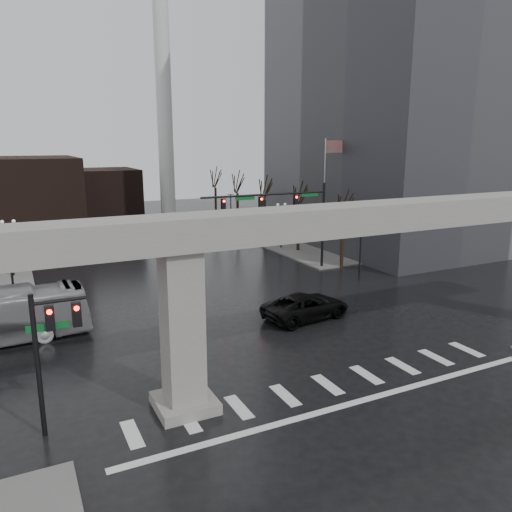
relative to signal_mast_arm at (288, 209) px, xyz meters
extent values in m
plane|color=black|center=(-8.99, -18.80, -5.83)|extent=(160.00, 160.00, 0.00)
cube|color=slate|center=(17.01, 17.20, -5.75)|extent=(28.00, 36.00, 0.15)
cube|color=gray|center=(-8.99, -18.80, 2.17)|extent=(48.00, 2.20, 1.40)
cube|color=gray|center=(-15.99, -18.80, -2.18)|extent=(1.60, 1.60, 7.30)
cube|color=gray|center=(-15.99, -18.80, -5.58)|extent=(2.60, 2.60, 0.50)
cube|color=slate|center=(19.01, 7.20, 15.17)|extent=(22.00, 26.00, 42.00)
cube|color=black|center=(-22.99, 23.20, -0.83)|extent=(16.00, 14.00, 10.00)
cube|color=black|center=(-10.99, 33.20, -1.83)|extent=(10.00, 10.00, 8.00)
cylinder|color=silver|center=(-2.99, 27.20, 9.17)|extent=(2.00, 2.00, 30.00)
cylinder|color=gray|center=(-2.99, 27.20, -5.23)|extent=(3.60, 3.60, 1.20)
cylinder|color=black|center=(3.81, 0.00, -1.83)|extent=(0.24, 0.24, 8.00)
cylinder|color=black|center=(-2.19, 0.00, 1.37)|extent=(12.00, 0.18, 0.18)
cube|color=black|center=(0.81, 0.00, 0.72)|extent=(0.35, 0.30, 1.00)
cube|color=black|center=(-2.69, 0.00, 0.72)|extent=(0.35, 0.30, 1.00)
cube|color=black|center=(-6.19, 0.00, 0.72)|extent=(0.35, 0.30, 1.00)
sphere|color=#FF0C05|center=(0.81, -0.18, 1.02)|extent=(0.20, 0.20, 0.20)
cube|color=#0C5522|center=(2.31, 0.00, 1.17)|extent=(1.80, 0.05, 0.35)
cube|color=#0C5522|center=(-4.19, 0.00, 1.17)|extent=(1.80, 0.05, 0.35)
cylinder|color=black|center=(-21.79, -18.30, -2.83)|extent=(0.20, 0.20, 6.00)
cylinder|color=black|center=(-20.79, -18.30, -0.23)|extent=(2.00, 0.14, 0.14)
cube|color=black|center=(-21.19, -18.30, -0.88)|extent=(0.35, 0.30, 1.00)
cube|color=black|center=(-20.19, -18.30, -0.88)|extent=(0.35, 0.30, 1.00)
cube|color=#0C5522|center=(-21.29, -18.30, -1.23)|extent=(1.60, 0.05, 0.30)
cylinder|color=silver|center=(6.01, 3.20, 0.17)|extent=(0.12, 0.12, 12.00)
cube|color=red|center=(7.01, 3.20, 5.37)|extent=(2.00, 0.03, 1.20)
cylinder|color=black|center=(4.51, -4.80, -3.43)|extent=(0.14, 0.14, 4.80)
cube|color=black|center=(4.51, -4.80, -1.08)|extent=(0.90, 0.06, 0.06)
sphere|color=silver|center=(4.06, -4.80, -0.88)|extent=(0.32, 0.32, 0.32)
sphere|color=silver|center=(4.96, -4.80, -0.88)|extent=(0.32, 0.32, 0.32)
cylinder|color=black|center=(4.51, 9.20, -3.43)|extent=(0.14, 0.14, 4.80)
cube|color=black|center=(4.51, 9.20, -1.08)|extent=(0.90, 0.06, 0.06)
sphere|color=silver|center=(4.06, 9.20, -0.88)|extent=(0.32, 0.32, 0.32)
sphere|color=silver|center=(4.96, 9.20, -0.88)|extent=(0.32, 0.32, 0.32)
cylinder|color=black|center=(4.51, 23.20, -3.43)|extent=(0.14, 0.14, 4.80)
cube|color=black|center=(4.51, 23.20, -1.08)|extent=(0.90, 0.06, 0.06)
sphere|color=silver|center=(4.06, 23.20, -0.88)|extent=(0.32, 0.32, 0.32)
sphere|color=silver|center=(4.96, 23.20, -0.88)|extent=(0.32, 0.32, 0.32)
cylinder|color=black|center=(-22.49, -4.80, -3.43)|extent=(0.14, 0.14, 4.80)
cube|color=black|center=(-22.49, -4.80, -1.08)|extent=(0.90, 0.06, 0.06)
sphere|color=silver|center=(-22.94, -4.80, -0.88)|extent=(0.32, 0.32, 0.32)
sphere|color=silver|center=(-22.04, -4.80, -0.88)|extent=(0.32, 0.32, 0.32)
cylinder|color=black|center=(-22.49, 9.20, -3.43)|extent=(0.14, 0.14, 4.80)
cube|color=black|center=(-22.49, 9.20, -1.08)|extent=(0.90, 0.06, 0.06)
sphere|color=silver|center=(-22.94, 9.20, -0.88)|extent=(0.32, 0.32, 0.32)
sphere|color=silver|center=(-22.04, 9.20, -0.88)|extent=(0.32, 0.32, 0.32)
cylinder|color=black|center=(-22.49, 23.20, -3.43)|extent=(0.14, 0.14, 4.80)
cube|color=black|center=(-22.49, 23.20, -1.08)|extent=(0.90, 0.06, 0.06)
sphere|color=silver|center=(-22.94, 23.20, -0.88)|extent=(0.32, 0.32, 0.32)
sphere|color=silver|center=(-22.04, 23.20, -0.88)|extent=(0.32, 0.32, 0.32)
cylinder|color=black|center=(5.51, -0.80, -3.55)|extent=(0.34, 0.34, 4.55)
cylinder|color=black|center=(5.51, -0.80, 0.18)|extent=(0.12, 1.52, 2.98)
cylinder|color=black|center=(6.01, -0.55, -0.05)|extent=(0.83, 1.14, 2.51)
cylinder|color=black|center=(5.51, 7.20, -3.50)|extent=(0.34, 0.34, 4.66)
cylinder|color=black|center=(5.51, 7.20, 0.32)|extent=(0.12, 1.55, 3.05)
cylinder|color=black|center=(6.01, 7.45, 0.08)|extent=(0.85, 1.16, 2.57)
cylinder|color=black|center=(5.51, 15.20, -3.45)|extent=(0.34, 0.34, 4.76)
cylinder|color=black|center=(5.51, 15.20, 0.46)|extent=(0.12, 1.59, 3.11)
cylinder|color=black|center=(6.01, 15.45, 0.22)|extent=(0.86, 1.18, 2.62)
cylinder|color=black|center=(5.51, 23.20, -3.40)|extent=(0.34, 0.34, 4.87)
cylinder|color=black|center=(5.51, 23.20, 0.60)|extent=(0.12, 1.62, 3.18)
cylinder|color=black|center=(6.01, 23.45, 0.35)|extent=(0.88, 1.20, 2.68)
cylinder|color=black|center=(5.51, 31.20, -3.34)|extent=(0.34, 0.34, 4.97)
cylinder|color=black|center=(5.51, 31.20, 0.74)|extent=(0.12, 1.65, 3.25)
cylinder|color=black|center=(6.01, 31.45, 0.48)|extent=(0.89, 1.23, 2.74)
imported|color=black|center=(-4.94, -11.25, -4.97)|extent=(6.51, 3.64, 1.72)
camera|label=1|loc=(-22.12, -38.41, 5.86)|focal=35.00mm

